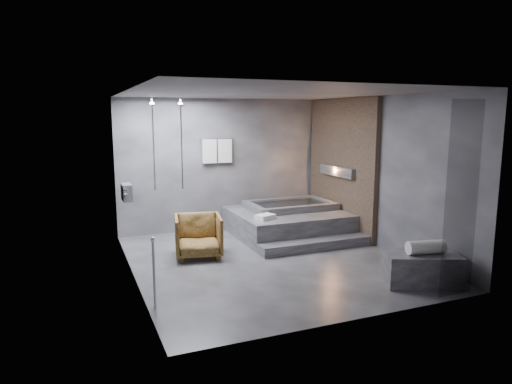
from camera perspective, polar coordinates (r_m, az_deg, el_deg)
name	(u,v)px	position (r m, az deg, el deg)	size (l,w,h in m)	color
room	(285,157)	(7.91, 3.67, 4.36)	(5.00, 5.04, 2.82)	#2E2E30
tub_deck	(287,223)	(9.51, 3.94, -3.83)	(2.20, 2.00, 0.50)	#333335
tub_step	(315,245)	(8.54, 7.45, -6.54)	(2.20, 0.36, 0.18)	#333335
concrete_bench	(422,269)	(7.15, 19.99, -9.03)	(1.05, 0.57, 0.47)	#303032
driftwood_chair	(198,236)	(8.05, -7.23, -5.47)	(0.79, 0.81, 0.74)	#3F290F
rolled_towel	(426,247)	(7.05, 20.46, -6.48)	(0.20, 0.20, 0.55)	white
deck_towel	(265,217)	(8.66, 1.17, -3.12)	(0.34, 0.25, 0.09)	silver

